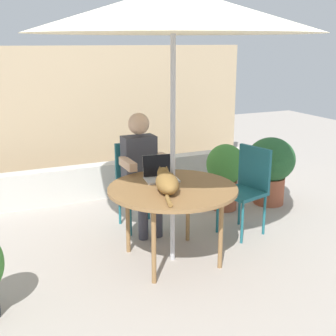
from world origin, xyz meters
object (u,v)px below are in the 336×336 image
Objects in this scene: patio_table at (173,192)px; person_seated at (142,166)px; patio_umbrella at (173,10)px; cat at (167,182)px; potted_plant_by_chair at (225,172)px; chair_occupied at (137,178)px; potted_plant_near_fence at (271,166)px; chair_empty at (248,183)px; laptop at (160,172)px.

person_seated is (0.00, 0.76, 0.05)m from patio_table.
cat is (-0.10, -0.09, -1.40)m from patio_umbrella.
patio_table is 0.48× the size of patio_umbrella.
patio_umbrella reaches higher than potted_plant_by_chair.
cat is 0.79× the size of potted_plant_by_chair.
patio_umbrella is 1.92× the size of person_seated.
chair_occupied is at bearing 90.00° from patio_table.
potted_plant_near_fence is (1.72, 0.87, -1.70)m from patio_umbrella.
cat is (-1.08, -0.35, 0.25)m from chair_empty.
patio_table is 0.30m from laptop.
potted_plant_near_fence is at bearing -5.68° from potted_plant_by_chair.
person_seated is at bearing -90.00° from chair_occupied.
chair_empty reaches higher than potted_plant_by_chair.
cat is at bearing -96.67° from person_seated.
chair_occupied is 1.18m from chair_empty.
laptop is at bearing 74.94° from cat.
patio_table is 1.94m from potted_plant_near_fence.
chair_occupied is 0.23m from person_seated.
person_seated is at bearing 153.07° from chair_empty.
cat is (-0.10, -0.09, 0.13)m from patio_table.
laptop is 0.42× the size of potted_plant_by_chair.
potted_plant_by_chair is (-0.60, 0.06, -0.02)m from potted_plant_near_fence.
person_seated is (0.00, 0.76, -1.48)m from patio_umbrella.
patio_umbrella is 3.03× the size of potted_plant_by_chair.
person_seated is (0.00, -0.16, 0.17)m from chair_occupied.
person_seated reaches higher than potted_plant_by_chair.
patio_table is 0.76m from person_seated.
chair_occupied is 1.44× the size of cat.
laptop is (0.00, -0.63, 0.23)m from chair_occupied.
chair_empty reaches higher than patio_table.
chair_empty is 1.14× the size of potted_plant_by_chair.
patio_table is 1.83× the size of cat.
patio_umbrella is at bearing -90.07° from laptop.
chair_occupied reaches higher than patio_table.
person_seated is at bearing -176.29° from potted_plant_near_fence.
chair_empty is at bearing -1.17° from laptop.
patio_umbrella reaches higher than cat.
chair_empty is 1.44× the size of cat.
potted_plant_by_chair is at bearing 0.69° from chair_occupied.
cat is at bearing -138.51° from patio_umbrella.
cat is at bearing -95.63° from chair_occupied.
chair_empty is at bearing -26.93° from person_seated.
potted_plant_near_fence is (1.82, 0.96, -0.30)m from cat.
patio_table is at bearing 0.00° from patio_umbrella.
laptop is (0.00, 0.28, 0.11)m from patio_table.
chair_occupied is 1.09× the size of potted_plant_near_fence.
patio_umbrella is 2.25m from potted_plant_by_chair.
potted_plant_by_chair is at bearing 174.32° from potted_plant_near_fence.
potted_plant_near_fence is at bearing 27.70° from cat.
potted_plant_by_chair is (1.12, 0.93, -1.72)m from patio_umbrella.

